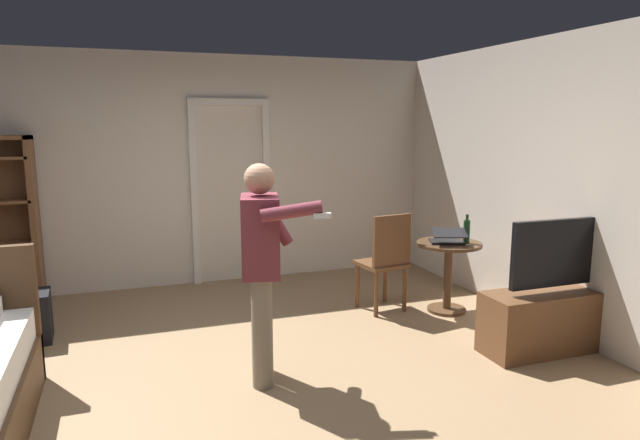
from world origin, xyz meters
name	(u,v)px	position (x,y,z in m)	size (l,w,h in m)	color
ground_plane	(219,385)	(0.00, 0.00, 0.00)	(6.68, 6.68, 0.00)	#997A56
wall_back	(175,171)	(0.00, 2.76, 1.31)	(6.32, 0.12, 2.62)	silver
wall_right	(573,187)	(3.10, 0.00, 1.31)	(0.12, 5.65, 2.62)	silver
doorway_frame	(231,178)	(0.62, 2.68, 1.22)	(0.93, 0.08, 2.13)	white
tv_flatscreen	(555,313)	(2.74, -0.28, 0.31)	(1.26, 0.40, 1.10)	brown
side_table	(448,265)	(2.42, 0.85, 0.47)	(0.64, 0.64, 0.70)	#4C331E
laptop	(448,238)	(2.38, 0.81, 0.75)	(0.42, 0.42, 0.16)	black
bottle_on_table	(467,231)	(2.56, 0.77, 0.82)	(0.06, 0.06, 0.29)	#1B411E
wooden_chair	(386,258)	(1.83, 1.04, 0.54)	(0.48, 0.48, 0.99)	brown
person_blue_shirt	(262,259)	(0.33, -0.01, 0.91)	(0.58, 0.65, 1.59)	gray
suitcase_small	(23,318)	(-1.44, 1.36, 0.21)	(0.44, 0.36, 0.43)	black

